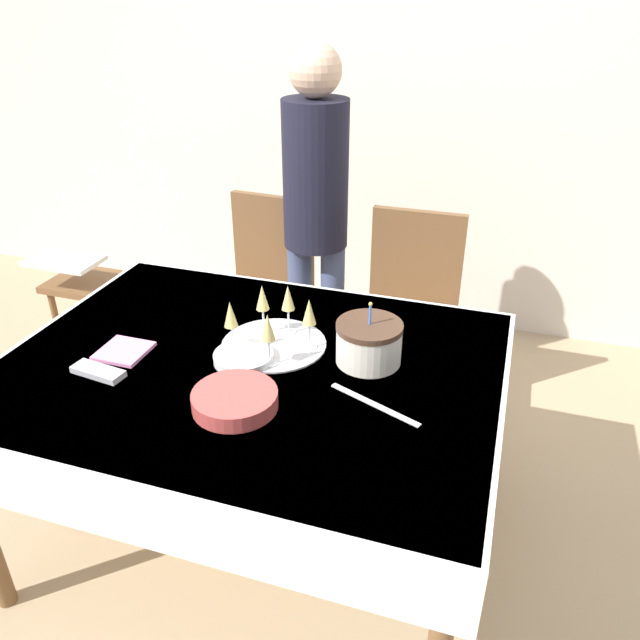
% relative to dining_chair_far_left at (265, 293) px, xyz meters
% --- Properties ---
extents(ground_plane, '(12.00, 12.00, 0.00)m').
position_rel_dining_chair_far_left_xyz_m(ground_plane, '(0.34, -0.90, -0.54)').
color(ground_plane, tan).
extents(wall_back, '(8.00, 0.05, 2.70)m').
position_rel_dining_chair_far_left_xyz_m(wall_back, '(0.34, 1.03, 0.81)').
color(wall_back, silver).
rests_on(wall_back, ground_plane).
extents(dining_table, '(1.55, 1.17, 0.77)m').
position_rel_dining_chair_far_left_xyz_m(dining_table, '(0.34, -0.90, 0.13)').
color(dining_table, white).
rests_on(dining_table, ground_plane).
extents(dining_chair_far_left, '(0.45, 0.45, 0.97)m').
position_rel_dining_chair_far_left_xyz_m(dining_chair_far_left, '(0.00, 0.00, 0.00)').
color(dining_chair_far_left, brown).
rests_on(dining_chair_far_left, ground_plane).
extents(dining_chair_far_right, '(0.42, 0.42, 0.97)m').
position_rel_dining_chair_far_left_xyz_m(dining_chair_far_right, '(0.68, 0.00, 0.00)').
color(dining_chair_far_right, brown).
rests_on(dining_chair_far_right, ground_plane).
extents(birthday_cake, '(0.21, 0.21, 0.21)m').
position_rel_dining_chair_far_left_xyz_m(birthday_cake, '(0.69, -0.78, 0.30)').
color(birthday_cake, silver).
rests_on(birthday_cake, dining_table).
extents(champagne_tray, '(0.34, 0.34, 0.18)m').
position_rel_dining_chair_far_left_xyz_m(champagne_tray, '(0.37, -0.79, 0.31)').
color(champagne_tray, silver).
rests_on(champagne_tray, dining_table).
extents(plate_stack_main, '(0.24, 0.24, 0.05)m').
position_rel_dining_chair_far_left_xyz_m(plate_stack_main, '(0.39, -1.13, 0.26)').
color(plate_stack_main, '#CC4C47').
rests_on(plate_stack_main, dining_table).
extents(plate_stack_dessert, '(0.19, 0.19, 0.03)m').
position_rel_dining_chair_far_left_xyz_m(plate_stack_dessert, '(0.31, -0.91, 0.25)').
color(plate_stack_dessert, white).
rests_on(plate_stack_dessert, dining_table).
extents(cake_knife, '(0.28, 0.13, 0.00)m').
position_rel_dining_chair_far_left_xyz_m(cake_knife, '(0.76, -1.00, 0.23)').
color(cake_knife, silver).
rests_on(cake_knife, dining_table).
extents(fork_pile, '(0.18, 0.08, 0.02)m').
position_rel_dining_chair_far_left_xyz_m(fork_pile, '(-0.07, -1.11, 0.24)').
color(fork_pile, silver).
rests_on(fork_pile, dining_table).
extents(napkin_pile, '(0.15, 0.15, 0.01)m').
position_rel_dining_chair_far_left_xyz_m(napkin_pile, '(-0.07, -0.98, 0.24)').
color(napkin_pile, pink).
rests_on(napkin_pile, dining_table).
extents(person_standing, '(0.28, 0.28, 1.62)m').
position_rel_dining_chair_far_left_xyz_m(person_standing, '(0.23, 0.07, 0.44)').
color(person_standing, '#3F4C72').
rests_on(person_standing, ground_plane).
extents(high_chair, '(0.33, 0.35, 0.71)m').
position_rel_dining_chair_far_left_xyz_m(high_chair, '(-0.86, -0.20, -0.06)').
color(high_chair, brown).
rests_on(high_chair, ground_plane).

